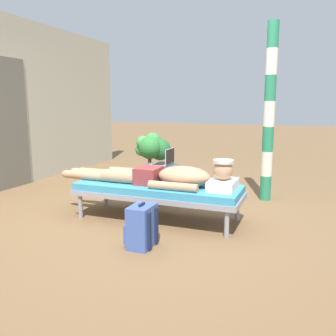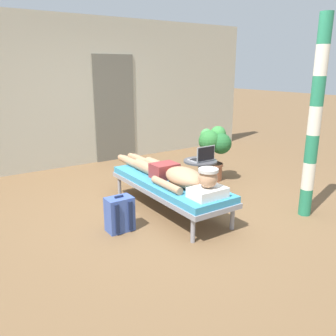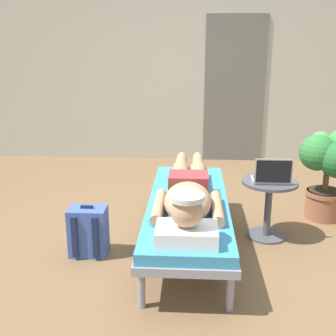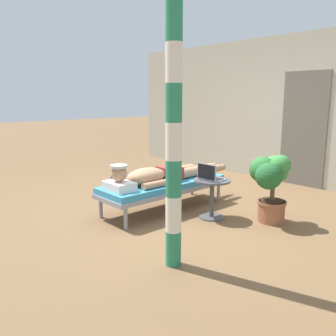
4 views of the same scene
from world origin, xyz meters
name	(u,v)px [view 1 (image 1 of 4)]	position (x,y,z in m)	size (l,w,h in m)	color
ground_plane	(152,217)	(0.00, 0.00, 0.00)	(40.00, 40.00, 0.00)	brown
house_door_panel	(7,124)	(0.55, 2.70, 1.02)	(0.84, 0.03, 2.04)	#625F54
lounge_chair	(158,190)	(-0.05, -0.10, 0.35)	(0.67, 1.94, 0.42)	gray
person_reclining	(165,176)	(-0.05, -0.18, 0.52)	(0.53, 2.17, 0.33)	white
side_table	(162,177)	(0.64, 0.14, 0.36)	(0.48, 0.48, 0.52)	#4C4C51
laptop	(165,161)	(0.64, 0.09, 0.58)	(0.31, 0.24, 0.23)	#A5A8AD
backpack	(142,227)	(-0.85, -0.27, 0.20)	(0.30, 0.26, 0.42)	#3F59A5
potted_plant	(152,156)	(1.25, 0.56, 0.54)	(0.52, 0.57, 0.89)	#9E5B3D
porch_post	(269,114)	(1.30, -1.17, 1.20)	(0.15, 0.15, 2.39)	#267F59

